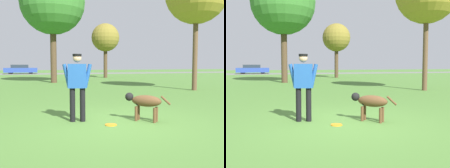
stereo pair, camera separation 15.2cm
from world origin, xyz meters
TOP-DOWN VIEW (x-y plane):
  - ground_plane at (0.00, 0.00)m, footprint 120.00×120.00m
  - far_road_strip at (0.00, 34.07)m, footprint 120.00×6.00m
  - person at (-0.82, 0.44)m, footprint 0.70×0.30m
  - dog at (0.72, 0.05)m, footprint 0.91×0.88m
  - frisbee at (-0.17, -0.14)m, footprint 0.27×0.27m
  - tree_far_right at (5.13, 20.56)m, footprint 2.87×2.87m
  - tree_mid_center at (-0.51, 14.28)m, footprint 4.75×4.75m
  - parked_car_blue at (-3.95, 34.38)m, footprint 4.61×1.88m

SIDE VIEW (x-z plane):
  - ground_plane at x=0.00m, z-range 0.00..0.00m
  - far_road_strip at x=0.00m, z-range 0.00..0.01m
  - frisbee at x=-0.17m, z-range 0.00..0.02m
  - dog at x=0.72m, z-range 0.13..0.81m
  - parked_car_blue at x=-3.95m, z-range 0.00..1.34m
  - person at x=-0.82m, z-range 0.15..1.76m
  - tree_far_right at x=5.13m, z-range 1.30..6.87m
  - tree_mid_center at x=-0.51m, z-range 1.75..10.08m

